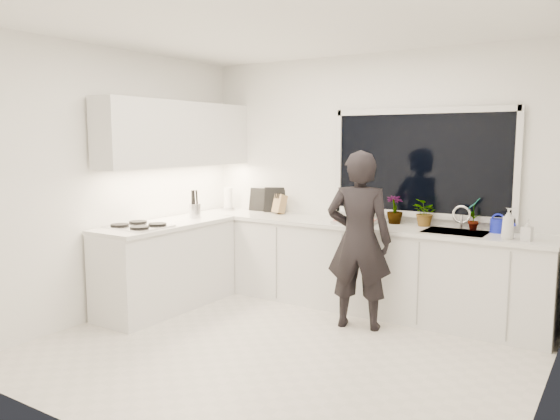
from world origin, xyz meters
The scene contains 25 objects.
floor centered at (0.00, 0.00, -0.01)m, with size 4.00×3.50×0.02m, color beige.
wall_back centered at (0.00, 1.76, 1.35)m, with size 4.00×0.02×2.70m, color white.
wall_left centered at (-2.01, 0.00, 1.35)m, with size 0.02×3.50×2.70m, color white.
wall_right centered at (2.01, 0.00, 1.35)m, with size 0.02×3.50×2.70m, color white.
ceiling centered at (0.00, 0.00, 2.71)m, with size 4.00×3.50×0.02m, color white.
window centered at (0.60, 1.73, 1.55)m, with size 1.80×0.02×1.00m, color black.
base_cabinets_back centered at (0.00, 1.45, 0.44)m, with size 3.92×0.58×0.88m, color white.
base_cabinets_left centered at (-1.67, 0.35, 0.44)m, with size 0.58×1.60×0.88m, color white.
countertop_back centered at (0.00, 1.44, 0.90)m, with size 3.94×0.62×0.04m, color silver.
countertop_left centered at (-1.67, 0.35, 0.90)m, with size 0.62×1.60×0.04m, color silver.
upper_cabinets centered at (-1.79, 0.70, 1.85)m, with size 0.34×2.10×0.70m, color white.
sink centered at (1.05, 1.45, 0.87)m, with size 0.58×0.42×0.14m, color silver.
faucet centered at (1.05, 1.65, 1.03)m, with size 0.03×0.03×0.22m, color silver.
stovetop centered at (-1.69, 0.00, 0.94)m, with size 0.56×0.48×0.03m, color black.
person centered at (0.30, 0.90, 0.85)m, with size 0.62×0.41×1.69m, color black.
pizza_tray centered at (0.02, 1.42, 0.94)m, with size 0.44×0.33×0.03m, color silver.
pizza centered at (0.02, 1.42, 0.95)m, with size 0.40×0.29×0.01m, color #B73918.
watering_can centered at (1.40, 1.61, 0.98)m, with size 0.14×0.14×0.13m, color #1520C7.
paper_towel_roll centered at (-1.77, 1.55, 1.05)m, with size 0.11×0.11×0.26m, color silver.
knife_block centered at (-1.04, 1.59, 1.03)m, with size 0.13×0.10×0.22m, color #A2824B.
utensil_crock centered at (-1.66, 0.80, 1.00)m, with size 0.13×0.13×0.16m, color #BCBCC1.
picture_frame_large centered at (-1.42, 1.69, 1.06)m, with size 0.22×0.02×0.28m, color black.
picture_frame_small centered at (-1.17, 1.69, 1.07)m, with size 0.25×0.02×0.30m, color black.
herb_plants centered at (0.57, 1.61, 1.07)m, with size 1.33×0.33×0.32m.
soap_bottles centered at (1.59, 1.30, 1.05)m, with size 0.27×0.14×0.28m.
Camera 1 is at (2.42, -3.76, 1.79)m, focal length 35.00 mm.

